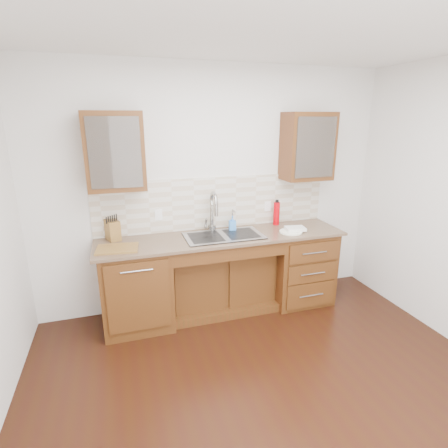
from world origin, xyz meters
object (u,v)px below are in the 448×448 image
object	(u,v)px
soap_bottle	(232,223)
knife_block	(113,230)
water_bottle	(276,214)
cutting_board	(117,249)
plate	(291,232)

from	to	relation	value
soap_bottle	knife_block	distance (m)	1.30
water_bottle	knife_block	world-z (taller)	water_bottle
water_bottle	knife_block	size ratio (longest dim) A/B	1.31
soap_bottle	cutting_board	bearing A→B (deg)	-159.09
knife_block	cutting_board	distance (m)	0.33
soap_bottle	plate	distance (m)	0.66
water_bottle	plate	bearing A→B (deg)	-85.28
plate	cutting_board	size ratio (longest dim) A/B	0.64
plate	knife_block	distance (m)	1.93
soap_bottle	plate	world-z (taller)	soap_bottle
plate	soap_bottle	bearing A→B (deg)	156.72
soap_bottle	knife_block	xyz separation A→B (m)	(-1.29, 0.08, 0.02)
cutting_board	knife_block	bearing A→B (deg)	95.96
plate	water_bottle	bearing A→B (deg)	94.72
knife_block	cutting_board	bearing A→B (deg)	-102.25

